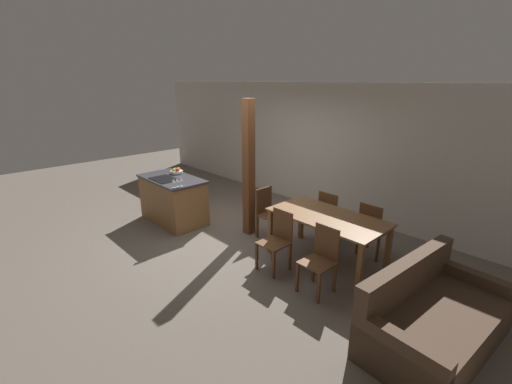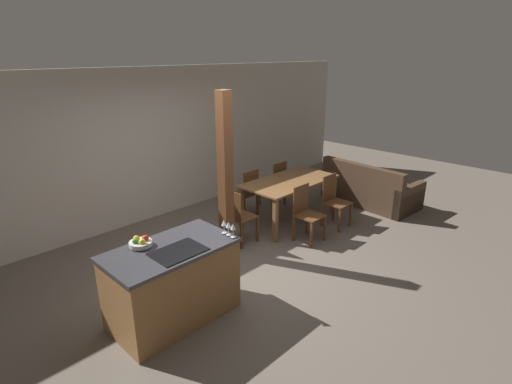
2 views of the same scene
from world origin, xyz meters
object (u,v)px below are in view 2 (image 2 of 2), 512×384
(dining_chair_far_left, at_px, (247,192))
(fruit_bowl, at_px, (141,242))
(wine_glass_near, at_px, (233,227))
(dining_chair_near_right, at_px, (334,200))
(dining_table, at_px, (289,186))
(dining_chair_head_end, at_px, (238,216))
(kitchen_island, at_px, (173,283))
(wine_glass_middle, at_px, (228,225))
(dining_chair_far_right, at_px, (275,183))
(timber_post, at_px, (226,177))
(couch, at_px, (370,190))
(dining_chair_near_left, at_px, (306,212))
(wine_glass_far, at_px, (224,223))

(dining_chair_far_left, bearing_deg, fruit_bowl, 24.12)
(wine_glass_near, xyz_separation_m, dining_chair_far_left, (2.05, 1.87, -0.57))
(dining_chair_near_right, relative_size, dining_chair_far_left, 1.00)
(dining_table, relative_size, dining_chair_head_end, 1.94)
(wine_glass_near, height_order, dining_chair_near_right, wine_glass_near)
(kitchen_island, bearing_deg, dining_table, 15.51)
(fruit_bowl, xyz_separation_m, dining_table, (3.30, 0.61, -0.29))
(wine_glass_middle, relative_size, dining_chair_far_right, 0.19)
(fruit_bowl, bearing_deg, timber_post, 15.89)
(kitchen_island, height_order, wine_glass_middle, wine_glass_middle)
(kitchen_island, bearing_deg, dining_chair_head_end, 25.07)
(couch, bearing_deg, wine_glass_middle, 101.17)
(timber_post, bearing_deg, kitchen_island, -153.84)
(kitchen_island, relative_size, dining_chair_near_left, 1.57)
(wine_glass_middle, xyz_separation_m, dining_chair_near_left, (2.05, 0.42, -0.57))
(dining_table, xyz_separation_m, dining_chair_near_right, (0.40, -0.69, -0.20))
(dining_chair_far_left, relative_size, couch, 0.49)
(dining_table, bearing_deg, dining_chair_far_right, 59.91)
(kitchen_island, relative_size, wine_glass_far, 8.39)
(wine_glass_near, distance_m, timber_post, 1.35)
(fruit_bowl, xyz_separation_m, timber_post, (1.68, 0.48, 0.26))
(dining_chair_near_left, bearing_deg, wine_glass_far, -170.47)
(dining_table, height_order, dining_chair_near_right, dining_chair_near_right)
(wine_glass_middle, xyz_separation_m, timber_post, (0.82, 0.97, 0.18))
(wine_glass_far, distance_m, dining_chair_far_left, 2.73)
(dining_table, relative_size, dining_chair_near_right, 1.94)
(fruit_bowl, distance_m, couch, 5.18)
(dining_chair_near_left, relative_size, couch, 0.49)
(wine_glass_middle, distance_m, dining_chair_near_right, 2.93)
(wine_glass_near, relative_size, dining_chair_near_left, 0.19)
(wine_glass_near, xyz_separation_m, wine_glass_middle, (0.00, 0.08, 0.00))
(kitchen_island, distance_m, fruit_bowl, 0.60)
(wine_glass_middle, xyz_separation_m, dining_chair_near_right, (2.85, 0.42, -0.57))
(fruit_bowl, height_order, wine_glass_near, wine_glass_near)
(dining_chair_near_right, relative_size, dining_chair_head_end, 1.00)
(kitchen_island, distance_m, dining_chair_far_left, 3.11)
(dining_table, bearing_deg, fruit_bowl, -169.46)
(wine_glass_middle, bearing_deg, kitchen_island, 158.80)
(wine_glass_near, bearing_deg, timber_post, 51.80)
(kitchen_island, xyz_separation_m, dining_chair_near_left, (2.69, 0.17, 0.02))
(kitchen_island, xyz_separation_m, timber_post, (1.47, 0.72, 0.77))
(dining_chair_far_left, height_order, timber_post, timber_post)
(dining_chair_far_right, bearing_deg, dining_chair_near_left, 59.91)
(wine_glass_near, distance_m, dining_chair_head_end, 1.77)
(dining_chair_head_end, bearing_deg, dining_chair_far_left, -51.45)
(dining_chair_far_right, bearing_deg, wine_glass_near, 33.32)
(wine_glass_far, bearing_deg, dining_chair_head_end, 40.86)
(couch, bearing_deg, dining_chair_far_left, 64.43)
(dining_chair_far_right, bearing_deg, couch, 138.12)
(dining_chair_near_right, bearing_deg, wine_glass_middle, -171.57)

